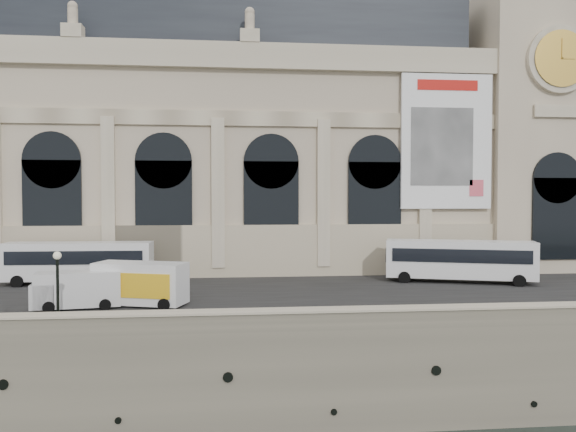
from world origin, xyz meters
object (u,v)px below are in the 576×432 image
(bus_right, at_px, (459,259))
(lamp_right, at_px, (58,291))
(bus_left, at_px, (78,261))
(box_truck, at_px, (135,284))
(van_c, at_px, (73,290))

(bus_right, height_order, lamp_right, lamp_right)
(bus_left, bearing_deg, box_truck, -57.39)
(van_c, bearing_deg, bus_left, 102.93)
(bus_right, xyz_separation_m, box_truck, (-26.88, -7.72, -0.57))
(van_c, bearing_deg, bus_right, 15.28)
(bus_left, relative_size, van_c, 2.10)
(bus_right, distance_m, lamp_right, 33.38)
(bus_right, relative_size, van_c, 2.15)
(van_c, distance_m, lamp_right, 6.18)
(bus_right, height_order, box_truck, bus_right)
(bus_right, bearing_deg, bus_left, 175.89)
(bus_left, height_order, bus_right, bus_right)
(bus_right, height_order, van_c, bus_right)
(van_c, relative_size, lamp_right, 1.33)
(bus_right, bearing_deg, box_truck, -163.98)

